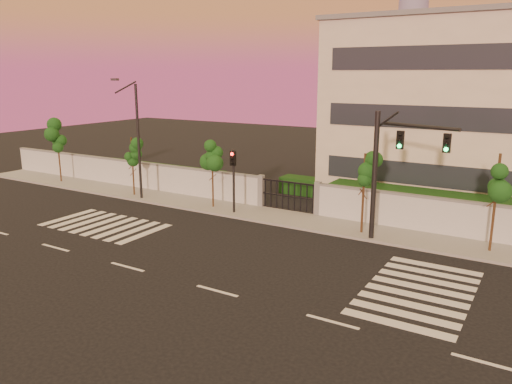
% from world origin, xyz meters
% --- Properties ---
extents(ground, '(120.00, 120.00, 0.00)m').
position_xyz_m(ground, '(0.00, 0.00, 0.00)').
color(ground, black).
rests_on(ground, ground).
extents(sidewalk, '(60.00, 3.00, 0.15)m').
position_xyz_m(sidewalk, '(0.00, 10.50, 0.07)').
color(sidewalk, gray).
rests_on(sidewalk, ground).
extents(perimeter_wall, '(60.00, 0.36, 2.20)m').
position_xyz_m(perimeter_wall, '(0.10, 12.00, 1.07)').
color(perimeter_wall, silver).
rests_on(perimeter_wall, ground).
extents(hedge_row, '(41.00, 4.25, 1.80)m').
position_xyz_m(hedge_row, '(1.17, 14.74, 0.82)').
color(hedge_row, '#123610').
rests_on(hedge_row, ground).
extents(road_markings, '(57.00, 7.62, 0.02)m').
position_xyz_m(road_markings, '(-1.58, 3.76, 0.01)').
color(road_markings, silver).
rests_on(road_markings, ground).
extents(street_tree_a, '(1.42, 1.13, 4.95)m').
position_xyz_m(street_tree_a, '(-22.70, 10.35, 3.64)').
color(street_tree_a, '#382314').
rests_on(street_tree_a, ground).
extents(street_tree_b, '(1.38, 1.10, 4.26)m').
position_xyz_m(street_tree_b, '(-14.35, 10.02, 3.14)').
color(street_tree_b, '#382314').
rests_on(street_tree_b, ground).
extents(street_tree_c, '(1.43, 1.14, 4.47)m').
position_xyz_m(street_tree_c, '(-7.56, 10.24, 3.29)').
color(street_tree_c, '#382314').
rests_on(street_tree_c, ground).
extents(street_tree_d, '(1.56, 1.24, 4.49)m').
position_xyz_m(street_tree_d, '(2.55, 10.02, 3.31)').
color(street_tree_d, '#382314').
rests_on(street_tree_d, ground).
extents(street_tree_e, '(1.56, 1.24, 4.94)m').
position_xyz_m(street_tree_e, '(8.91, 10.47, 3.64)').
color(street_tree_e, '#382314').
rests_on(street_tree_e, ground).
extents(traffic_signal_main, '(4.19, 1.58, 6.77)m').
position_xyz_m(traffic_signal_main, '(4.14, 9.34, 4.28)').
color(traffic_signal_main, black).
rests_on(traffic_signal_main, ground).
extents(traffic_signal_secondary, '(0.32, 0.32, 4.10)m').
position_xyz_m(traffic_signal_secondary, '(-5.67, 9.78, 2.60)').
color(traffic_signal_secondary, black).
rests_on(traffic_signal_secondary, ground).
extents(streetlight_west, '(0.50, 1.99, 8.29)m').
position_xyz_m(streetlight_west, '(-13.23, 9.37, 4.48)').
color(streetlight_west, black).
rests_on(streetlight_west, ground).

